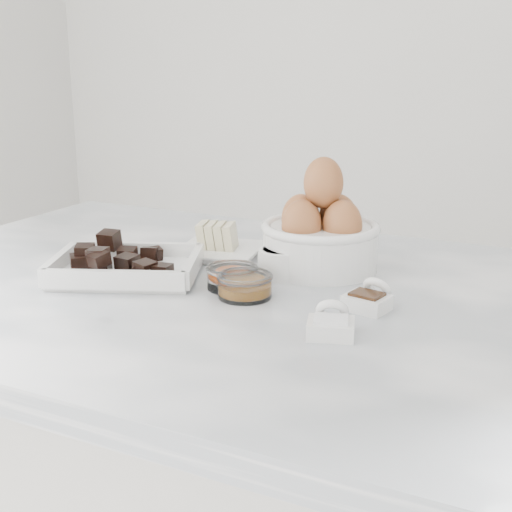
% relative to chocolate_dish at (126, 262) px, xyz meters
% --- Properties ---
extents(marble_slab, '(1.20, 0.80, 0.04)m').
position_rel_chocolate_dish_xyz_m(marble_slab, '(0.17, 0.04, -0.04)').
color(marble_slab, silver).
rests_on(marble_slab, cabinet).
extents(chocolate_dish, '(0.27, 0.24, 0.06)m').
position_rel_chocolate_dish_xyz_m(chocolate_dish, '(0.00, 0.00, 0.00)').
color(chocolate_dish, white).
rests_on(chocolate_dish, marble_slab).
extents(butter_plate, '(0.16, 0.16, 0.06)m').
position_rel_chocolate_dish_xyz_m(butter_plate, '(0.07, 0.17, -0.00)').
color(butter_plate, white).
rests_on(butter_plate, marble_slab).
extents(sugar_ramekin, '(0.07, 0.07, 0.04)m').
position_rel_chocolate_dish_xyz_m(sugar_ramekin, '(0.21, 0.11, 0.00)').
color(sugar_ramekin, white).
rests_on(sugar_ramekin, marble_slab).
extents(egg_bowl, '(0.19, 0.19, 0.18)m').
position_rel_chocolate_dish_xyz_m(egg_bowl, '(0.25, 0.17, 0.03)').
color(egg_bowl, white).
rests_on(egg_bowl, marble_slab).
extents(honey_bowl, '(0.08, 0.08, 0.03)m').
position_rel_chocolate_dish_xyz_m(honey_bowl, '(0.21, -0.00, -0.01)').
color(honey_bowl, white).
rests_on(honey_bowl, marble_slab).
extents(zest_bowl, '(0.08, 0.08, 0.03)m').
position_rel_chocolate_dish_xyz_m(zest_bowl, '(0.17, 0.02, -0.01)').
color(zest_bowl, white).
rests_on(zest_bowl, marble_slab).
extents(vanilla_spoon, '(0.06, 0.08, 0.04)m').
position_rel_chocolate_dish_xyz_m(vanilla_spoon, '(0.38, 0.03, -0.01)').
color(vanilla_spoon, white).
rests_on(vanilla_spoon, marble_slab).
extents(salt_spoon, '(0.07, 0.08, 0.04)m').
position_rel_chocolate_dish_xyz_m(salt_spoon, '(0.37, -0.08, -0.01)').
color(salt_spoon, white).
rests_on(salt_spoon, marble_slab).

